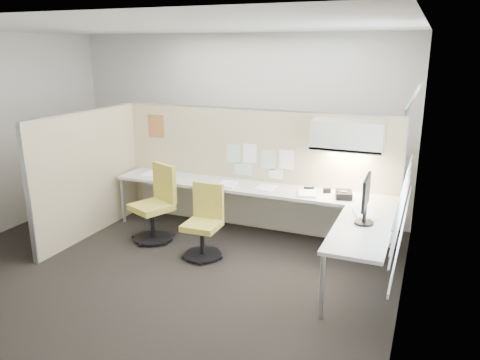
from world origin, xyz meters
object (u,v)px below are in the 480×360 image
at_px(desk, 267,200).
at_px(chair_left, 156,206).
at_px(monitor, 366,197).
at_px(chair_right, 204,224).
at_px(phone, 343,195).

height_order(desk, chair_left, chair_left).
bearing_deg(desk, monitor, -27.83).
distance_m(chair_right, monitor, 2.06).
bearing_deg(phone, chair_right, -169.70).
relative_size(desk, monitor, 7.54).
xyz_separation_m(chair_right, monitor, (1.97, -0.02, 0.61)).
bearing_deg(monitor, phone, 23.52).
xyz_separation_m(monitor, phone, (-0.37, 0.81, -0.26)).
bearing_deg(chair_right, chair_left, 163.42).
bearing_deg(desk, chair_left, -161.99).
bearing_deg(chair_left, chair_right, 8.33).
distance_m(chair_right, phone, 1.81).
distance_m(desk, phone, 1.02).
xyz_separation_m(desk, chair_left, (-1.45, -0.47, -0.12)).
relative_size(chair_left, monitor, 1.95).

